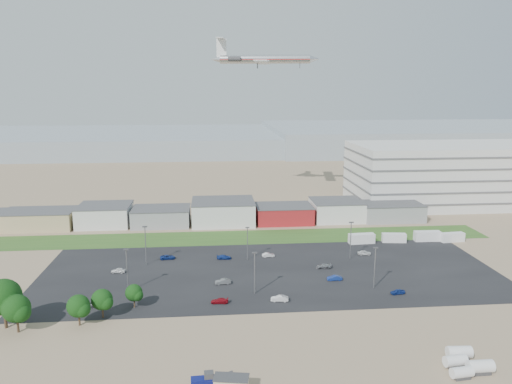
{
  "coord_description": "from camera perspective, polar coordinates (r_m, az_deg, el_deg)",
  "views": [
    {
      "loc": [
        -9.97,
        -104.21,
        47.16
      ],
      "look_at": [
        1.48,
        22.0,
        21.22
      ],
      "focal_mm": 35.0,
      "sensor_mm": 36.0,
      "label": 1
    }
  ],
  "objects": [
    {
      "name": "parked_car_5",
      "position": [
        137.59,
        -15.46,
        -8.63
      ],
      "size": [
        3.86,
        1.81,
        1.28
      ],
      "primitive_type": "imported",
      "rotation": [
        0.0,
        0.0,
        -1.65
      ],
      "color": "silver",
      "rests_on": "ground"
    },
    {
      "name": "tree_mid",
      "position": [
        109.95,
        -19.63,
        -12.42
      ],
      "size": [
        4.95,
        4.95,
        7.43
      ],
      "primitive_type": null,
      "color": "black",
      "rests_on": "ground"
    },
    {
      "name": "parked_car_11",
      "position": [
        144.75,
        1.42,
        -7.2
      ],
      "size": [
        3.71,
        1.7,
        1.18
      ],
      "primitive_type": "imported",
      "rotation": [
        0.0,
        0.0,
        1.7
      ],
      "color": "silver",
      "rests_on": "ground"
    },
    {
      "name": "parked_car_4",
      "position": [
        125.72,
        -3.81,
        -10.17
      ],
      "size": [
        4.0,
        1.69,
        1.28
      ],
      "primitive_type": "imported",
      "rotation": [
        0.0,
        0.0,
        -1.48
      ],
      "color": "#595B5E",
      "rests_on": "ground"
    },
    {
      "name": "box_trailer_b",
      "position": [
        164.05,
        15.49,
        -5.07
      ],
      "size": [
        7.63,
        3.22,
        2.77
      ],
      "primitive_type": null,
      "rotation": [
        0.0,
        0.0,
        -0.13
      ],
      "color": "silver",
      "rests_on": "ground"
    },
    {
      "name": "lightpole_back_l",
      "position": [
        140.59,
        -12.5,
        -5.98
      ],
      "size": [
        1.28,
        0.53,
        10.86
      ],
      "primitive_type": null,
      "color": "slate",
      "rests_on": "ground"
    },
    {
      "name": "lightpole_front_r",
      "position": [
        124.91,
        13.41,
        -8.42
      ],
      "size": [
        1.21,
        0.5,
        10.28
      ],
      "primitive_type": null,
      "color": "slate",
      "rests_on": "ground"
    },
    {
      "name": "storage_tank_nw",
      "position": [
        97.52,
        21.82,
        -17.46
      ],
      "size": [
        4.12,
        2.4,
        2.35
      ],
      "primitive_type": null,
      "rotation": [
        0.0,
        0.0,
        0.12
      ],
      "color": "silver",
      "rests_on": "ground"
    },
    {
      "name": "lightpole_front_l",
      "position": [
        123.33,
        -14.51,
        -8.67
      ],
      "size": [
        1.24,
        0.52,
        10.55
      ],
      "primitive_type": null,
      "color": "slate",
      "rests_on": "ground"
    },
    {
      "name": "parking_garage",
      "position": [
        225.56,
        21.21,
        1.94
      ],
      "size": [
        80.0,
        40.0,
        25.0
      ],
      "primitive_type": "cube",
      "color": "silver",
      "rests_on": "ground"
    },
    {
      "name": "airliner",
      "position": [
        213.08,
        1.03,
        14.94
      ],
      "size": [
        49.79,
        37.91,
        13.4
      ],
      "primitive_type": null,
      "rotation": [
        0.0,
        0.0,
        -0.16
      ],
      "color": "silver"
    },
    {
      "name": "parked_car_2",
      "position": [
        124.3,
        15.89,
        -10.91
      ],
      "size": [
        3.55,
        1.78,
        1.16
      ],
      "primitive_type": "imported",
      "rotation": [
        0.0,
        0.0,
        -1.45
      ],
      "color": "navy",
      "rests_on": "ground"
    },
    {
      "name": "parked_car_9",
      "position": [
        145.07,
        -10.07,
        -7.34
      ],
      "size": [
        4.42,
        2.37,
        1.18
      ],
      "primitive_type": "imported",
      "rotation": [
        0.0,
        0.0,
        1.67
      ],
      "color": "navy",
      "rests_on": "ground"
    },
    {
      "name": "parking_lot",
      "position": [
        133.7,
        1.6,
        -9.09
      ],
      "size": [
        120.0,
        50.0,
        0.01
      ],
      "primitive_type": "cube",
      "color": "black",
      "rests_on": "ground"
    },
    {
      "name": "box_trailer_d",
      "position": [
        170.45,
        21.52,
        -4.83
      ],
      "size": [
        7.72,
        3.1,
        2.82
      ],
      "primitive_type": null,
      "rotation": [
        0.0,
        0.0,
        0.1
      ],
      "color": "silver",
      "rests_on": "ground"
    },
    {
      "name": "box_trailer_a",
      "position": [
        160.37,
        11.98,
        -5.22
      ],
      "size": [
        8.27,
        3.09,
        3.04
      ],
      "primitive_type": null,
      "rotation": [
        0.0,
        0.0,
        0.07
      ],
      "color": "silver",
      "rests_on": "ground"
    },
    {
      "name": "tree_left",
      "position": [
        111.44,
        -25.7,
        -12.18
      ],
      "size": [
        5.92,
        5.92,
        8.88
      ],
      "primitive_type": null,
      "color": "black",
      "rests_on": "ground"
    },
    {
      "name": "storage_tank_se",
      "position": [
        97.12,
        24.26,
        -17.71
      ],
      "size": [
        4.34,
        2.19,
        2.6
      ],
      "primitive_type": null,
      "rotation": [
        0.0,
        0.0,
        0.0
      ],
      "color": "silver",
      "rests_on": "ground"
    },
    {
      "name": "building_row",
      "position": [
        180.58,
        -7.27,
        -2.35
      ],
      "size": [
        170.0,
        20.0,
        8.0
      ],
      "primitive_type": null,
      "color": "silver",
      "rests_on": "ground"
    },
    {
      "name": "storage_tank_ne",
      "position": [
        100.28,
        22.2,
        -16.57
      ],
      "size": [
        4.43,
        2.41,
        2.59
      ],
      "primitive_type": null,
      "rotation": [
        0.0,
        0.0,
        -0.06
      ],
      "color": "silver",
      "rests_on": "ground"
    },
    {
      "name": "parked_car_1",
      "position": [
        129.28,
        8.96,
        -9.67
      ],
      "size": [
        3.82,
        1.37,
        1.25
      ],
      "primitive_type": "imported",
      "rotation": [
        0.0,
        0.0,
        -1.56
      ],
      "color": "navy",
      "rests_on": "ground"
    },
    {
      "name": "tree_far_left",
      "position": [
        113.88,
        -26.9,
        -11.03
      ],
      "size": [
        7.77,
        7.77,
        11.65
      ],
      "primitive_type": null,
      "color": "black",
      "rests_on": "ground"
    },
    {
      "name": "parked_car_12",
      "position": [
        137.18,
        7.73,
        -8.38
      ],
      "size": [
        4.22,
        2.01,
        1.19
      ],
      "primitive_type": "imported",
      "rotation": [
        0.0,
        0.0,
        -1.66
      ],
      "color": "#A5A5AA",
      "rests_on": "ground"
    },
    {
      "name": "parked_car_13",
      "position": [
        116.11,
        2.71,
        -12.05
      ],
      "size": [
        4.15,
        1.9,
        1.32
      ],
      "primitive_type": "imported",
      "rotation": [
        0.0,
        0.0,
        -1.7
      ],
      "color": "silver",
      "rests_on": "ground"
    },
    {
      "name": "tree_right",
      "position": [
        111.97,
        -17.18,
        -11.89
      ],
      "size": [
        4.74,
        4.74,
        7.12
      ],
      "primitive_type": null,
      "color": "black",
      "rests_on": "ground"
    },
    {
      "name": "box_trailer_c",
      "position": [
        168.48,
        18.99,
        -4.78
      ],
      "size": [
        8.37,
        2.8,
        3.11
      ],
      "primitive_type": null,
      "rotation": [
        0.0,
        0.0,
        -0.02
      ],
      "color": "silver",
      "rests_on": "ground"
    },
    {
      "name": "lightpole_front_m",
      "position": [
        118.37,
        -0.16,
        -9.25
      ],
      "size": [
        1.2,
        0.5,
        10.19
      ],
      "primitive_type": null,
      "color": "slate",
      "rests_on": "ground"
    },
    {
      "name": "parked_car_8",
      "position": [
        149.79,
        12.28,
        -6.79
      ],
      "size": [
        3.97,
        1.9,
        1.31
      ],
      "primitive_type": "imported",
      "rotation": [
        0.0,
        0.0,
        1.48
      ],
      "color": "silver",
      "rests_on": "ground"
    },
    {
      "name": "tree_near",
      "position": [
        115.15,
        -13.77,
        -11.31
      ],
      "size": [
        4.05,
        4.05,
        6.08
      ],
      "primitive_type": null,
      "color": "black",
      "rests_on": "ground"
    },
    {
      "name": "parked_car_3",
      "position": [
        115.32,
        -4.19,
        -12.29
      ],
      "size": [
        4.04,
        1.93,
        1.14
      ],
      "primitive_type": "imported",
      "rotation": [
        0.0,
        0.0,
        -1.66
      ],
      "color": "maroon",
      "rests_on": "ground"
    },
    {
      "name": "parked_car_6",
      "position": [
        143.24,
        -3.68,
        -7.42
      ],
      "size": [
        4.2,
        1.87,
        1.2
      ],
      "primitive_type": "imported",
      "rotation": [
        0.0,
        0.0,
        1.52
      ],
      "color": "navy",
      "rests_on": "ground"
    },
    {
      "name": "telehandler",
      "position": [
        85.95,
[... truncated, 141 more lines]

